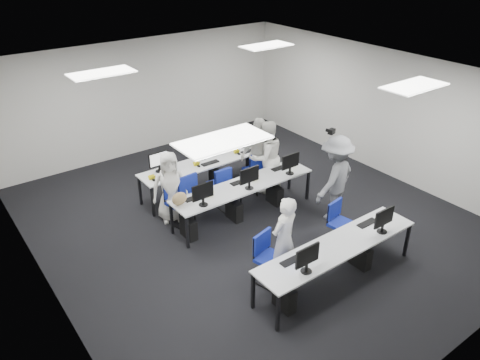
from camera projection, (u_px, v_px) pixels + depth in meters
room at (250, 154)px, 9.09m from camera, size 9.00×9.02×3.00m
ceiling_panels at (251, 79)px, 8.39m from camera, size 5.20×4.60×0.02m
desk_front at (338, 248)px, 7.77m from camera, size 3.20×0.70×0.73m
desk_mid at (244, 187)px, 9.62m from camera, size 3.20×0.70×0.73m
desk_back at (207, 163)px, 10.61m from camera, size 3.20×0.70×0.73m
equipment_front at (329, 268)px, 7.81m from camera, size 2.51×0.41×1.19m
equipment_mid at (237, 204)px, 9.65m from camera, size 2.91×0.41×1.19m
equipment_back at (214, 173)px, 10.87m from camera, size 2.91×0.41×1.19m
chair_0 at (270, 268)px, 7.91m from camera, size 0.56×0.59×0.93m
chair_1 at (341, 232)px, 8.89m from camera, size 0.51×0.54×0.88m
chair_2 at (179, 210)px, 9.57m from camera, size 0.53×0.57×0.91m
chair_3 at (228, 197)px, 10.07m from camera, size 0.43×0.47×0.86m
chair_4 at (262, 180)px, 10.77m from camera, size 0.54×0.56×0.86m
chair_5 at (183, 200)px, 9.88m from camera, size 0.51×0.55×0.97m
chair_6 at (220, 191)px, 10.30m from camera, size 0.45×0.48×0.87m
chair_7 at (253, 176)px, 10.96m from camera, size 0.46×0.49×0.82m
handbag at (179, 199)px, 8.85m from camera, size 0.32×0.22×0.25m
student_0 at (284, 239)px, 7.81m from camera, size 0.63×0.48×1.57m
student_1 at (266, 157)px, 10.49m from camera, size 0.88×0.71×1.70m
student_2 at (170, 187)px, 9.46m from camera, size 0.86×0.71×1.51m
student_3 at (258, 153)px, 10.69m from camera, size 1.02×0.49×1.69m
photographer at (335, 178)px, 9.47m from camera, size 1.31×0.95×1.82m
dslr_camera at (332, 131)px, 9.12m from camera, size 0.18×0.21×0.10m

